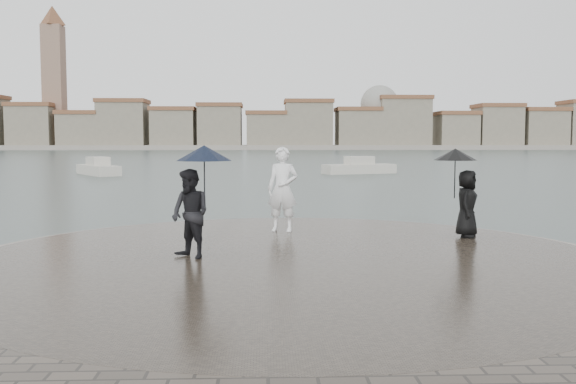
{
  "coord_description": "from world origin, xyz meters",
  "views": [
    {
      "loc": [
        -0.47,
        -8.06,
        2.49
      ],
      "look_at": [
        0.0,
        4.8,
        1.45
      ],
      "focal_mm": 40.0,
      "sensor_mm": 36.0,
      "label": 1
    }
  ],
  "objects": [
    {
      "name": "quay_tip",
      "position": [
        0.0,
        3.5,
        0.18
      ],
      "size": [
        11.9,
        11.9,
        0.36
      ],
      "primitive_type": "cylinder",
      "color": "#2D261E",
      "rests_on": "ground"
    },
    {
      "name": "statue",
      "position": [
        -0.05,
        6.84,
        1.35
      ],
      "size": [
        0.83,
        0.66,
        1.98
      ],
      "primitive_type": "imported",
      "rotation": [
        0.0,
        0.0,
        -0.28
      ],
      "color": "white",
      "rests_on": "quay_tip"
    },
    {
      "name": "visitor_left",
      "position": [
        -1.74,
        3.51,
        1.47
      ],
      "size": [
        1.26,
        1.1,
        2.04
      ],
      "color": "black",
      "rests_on": "quay_tip"
    },
    {
      "name": "kerb_ring",
      "position": [
        0.0,
        3.5,
        0.16
      ],
      "size": [
        12.5,
        12.5,
        0.32
      ],
      "primitive_type": "cylinder",
      "color": "gray",
      "rests_on": "ground"
    },
    {
      "name": "visitor_right",
      "position": [
        3.89,
        5.81,
        1.44
      ],
      "size": [
        1.09,
        1.0,
        1.95
      ],
      "color": "black",
      "rests_on": "quay_tip"
    },
    {
      "name": "ground",
      "position": [
        0.0,
        0.0,
        0.0
      ],
      "size": [
        400.0,
        400.0,
        0.0
      ],
      "primitive_type": "plane",
      "color": "#2B3835",
      "rests_on": "ground"
    },
    {
      "name": "boats",
      "position": [
        6.22,
        37.22,
        0.38
      ],
      "size": [
        41.87,
        8.46,
        1.5
      ],
      "color": "beige",
      "rests_on": "ground"
    },
    {
      "name": "far_skyline",
      "position": [
        -6.29,
        160.71,
        5.61
      ],
      "size": [
        260.0,
        20.0,
        37.0
      ],
      "color": "gray",
      "rests_on": "ground"
    }
  ]
}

